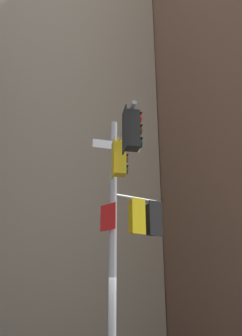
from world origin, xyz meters
name	(u,v)px	position (x,y,z in m)	size (l,w,h in m)	color
building_mid_block	(48,73)	(0.18, 20.02, 23.52)	(15.70, 15.70, 47.03)	tan
signal_pole_assembly	(126,205)	(0.19, -0.56, 4.53)	(2.51, 3.68, 7.51)	#9EA0A3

